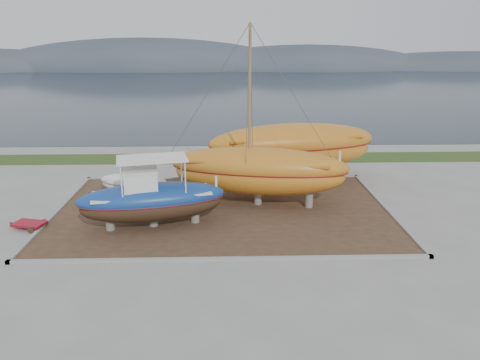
{
  "coord_description": "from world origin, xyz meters",
  "views": [
    {
      "loc": [
        0.24,
        -20.35,
        9.25
      ],
      "look_at": [
        0.95,
        4.0,
        1.76
      ],
      "focal_mm": 35.0,
      "sensor_mm": 36.0,
      "label": 1
    }
  ],
  "objects_px": {
    "red_trailer": "(30,226)",
    "white_dinghy": "(135,186)",
    "blue_caique": "(152,193)",
    "orange_sailboat": "(259,118)",
    "orange_bare_hull": "(293,153)"
  },
  "relations": [
    {
      "from": "orange_sailboat",
      "to": "red_trailer",
      "type": "distance_m",
      "value": 13.06
    },
    {
      "from": "white_dinghy",
      "to": "orange_bare_hull",
      "type": "xyz_separation_m",
      "value": [
        9.84,
        3.2,
        1.18
      ]
    },
    {
      "from": "red_trailer",
      "to": "white_dinghy",
      "type": "bearing_deg",
      "value": 60.94
    },
    {
      "from": "blue_caique",
      "to": "red_trailer",
      "type": "height_order",
      "value": "blue_caique"
    },
    {
      "from": "blue_caique",
      "to": "red_trailer",
      "type": "xyz_separation_m",
      "value": [
        -6.22,
        -0.04,
        -1.67
      ]
    },
    {
      "from": "orange_bare_hull",
      "to": "red_trailer",
      "type": "bearing_deg",
      "value": -162.97
    },
    {
      "from": "white_dinghy",
      "to": "orange_sailboat",
      "type": "xyz_separation_m",
      "value": [
        7.25,
        -1.42,
        4.28
      ]
    },
    {
      "from": "orange_sailboat",
      "to": "white_dinghy",
      "type": "bearing_deg",
      "value": -179.9
    },
    {
      "from": "blue_caique",
      "to": "red_trailer",
      "type": "distance_m",
      "value": 6.44
    },
    {
      "from": "blue_caique",
      "to": "orange_sailboat",
      "type": "height_order",
      "value": "orange_sailboat"
    },
    {
      "from": "white_dinghy",
      "to": "red_trailer",
      "type": "relative_size",
      "value": 1.94
    },
    {
      "from": "orange_sailboat",
      "to": "red_trailer",
      "type": "height_order",
      "value": "orange_sailboat"
    },
    {
      "from": "orange_sailboat",
      "to": "orange_bare_hull",
      "type": "bearing_deg",
      "value": 71.99
    },
    {
      "from": "blue_caique",
      "to": "orange_sailboat",
      "type": "relative_size",
      "value": 0.73
    },
    {
      "from": "orange_bare_hull",
      "to": "red_trailer",
      "type": "height_order",
      "value": "orange_bare_hull"
    }
  ]
}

